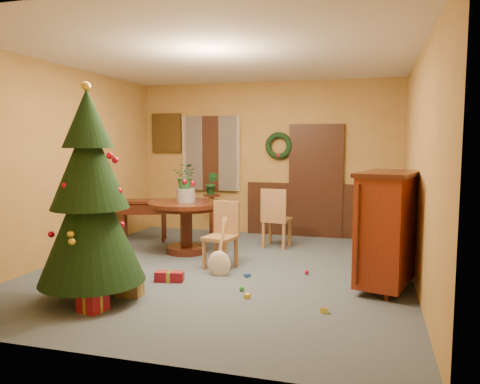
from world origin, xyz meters
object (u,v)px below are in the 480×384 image
(chair_near, at_px, (223,232))
(christmas_tree, at_px, (90,199))
(writing_desk, at_px, (144,210))
(sideboard, at_px, (387,226))
(dining_table, at_px, (186,217))

(chair_near, relative_size, christmas_tree, 0.39)
(writing_desk, bearing_deg, christmas_tree, -73.04)
(sideboard, bearing_deg, writing_desk, 157.73)
(dining_table, distance_m, writing_desk, 1.25)
(dining_table, bearing_deg, chair_near, -38.57)
(writing_desk, bearing_deg, sideboard, -22.27)
(sideboard, bearing_deg, chair_near, 169.95)
(chair_near, height_order, christmas_tree, christmas_tree)
(christmas_tree, xyz_separation_m, sideboard, (3.19, 1.33, -0.39))
(dining_table, distance_m, christmas_tree, 2.45)
(sideboard, bearing_deg, dining_table, 160.90)
(dining_table, relative_size, writing_desk, 1.29)
(writing_desk, distance_m, sideboard, 4.45)
(christmas_tree, distance_m, sideboard, 3.48)
(writing_desk, bearing_deg, dining_table, -30.46)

